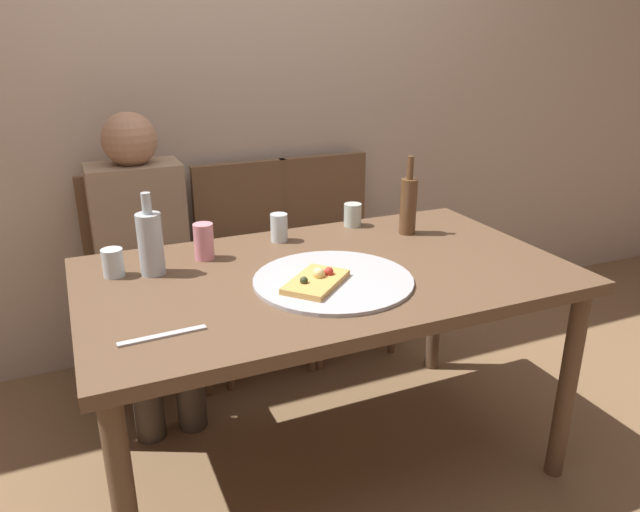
# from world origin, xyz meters

# --- Properties ---
(ground_plane) EXTENTS (8.00, 8.00, 0.00)m
(ground_plane) POSITION_xyz_m (0.00, 0.00, 0.00)
(ground_plane) COLOR brown
(back_wall) EXTENTS (6.00, 0.10, 2.60)m
(back_wall) POSITION_xyz_m (0.00, 1.09, 1.30)
(back_wall) COLOR #BCA893
(back_wall) RESTS_ON ground_plane
(dining_table) EXTENTS (1.53, 0.89, 0.74)m
(dining_table) POSITION_xyz_m (0.00, 0.00, 0.66)
(dining_table) COLOR brown
(dining_table) RESTS_ON ground_plane
(pizza_tray) EXTENTS (0.49, 0.49, 0.01)m
(pizza_tray) POSITION_xyz_m (-0.02, -0.10, 0.74)
(pizza_tray) COLOR #ADADB2
(pizza_tray) RESTS_ON dining_table
(pizza_slice_last) EXTENTS (0.25, 0.24, 0.05)m
(pizza_slice_last) POSITION_xyz_m (-0.09, -0.12, 0.76)
(pizza_slice_last) COLOR tan
(pizza_slice_last) RESTS_ON pizza_tray
(wine_bottle) EXTENTS (0.08, 0.08, 0.26)m
(wine_bottle) POSITION_xyz_m (-0.51, 0.19, 0.84)
(wine_bottle) COLOR #B2BCC1
(wine_bottle) RESTS_ON dining_table
(beer_bottle) EXTENTS (0.06, 0.06, 0.29)m
(beer_bottle) POSITION_xyz_m (0.43, 0.21, 0.85)
(beer_bottle) COLOR brown
(beer_bottle) RESTS_ON dining_table
(tumbler_near) EXTENTS (0.07, 0.07, 0.09)m
(tumbler_near) POSITION_xyz_m (-0.63, 0.22, 0.78)
(tumbler_near) COLOR silver
(tumbler_near) RESTS_ON dining_table
(tumbler_far) EXTENTS (0.07, 0.07, 0.09)m
(tumbler_far) POSITION_xyz_m (0.28, 0.38, 0.78)
(tumbler_far) COLOR #B7C6BC
(tumbler_far) RESTS_ON dining_table
(wine_glass) EXTENTS (0.06, 0.06, 0.10)m
(wine_glass) POSITION_xyz_m (-0.04, 0.32, 0.79)
(wine_glass) COLOR silver
(wine_glass) RESTS_ON dining_table
(soda_can) EXTENTS (0.07, 0.07, 0.12)m
(soda_can) POSITION_xyz_m (-0.33, 0.25, 0.80)
(soda_can) COLOR pink
(soda_can) RESTS_ON dining_table
(table_knife) EXTENTS (0.22, 0.03, 0.01)m
(table_knife) POSITION_xyz_m (-0.56, -0.24, 0.74)
(table_knife) COLOR #B7B7BC
(table_knife) RESTS_ON dining_table
(chair_left) EXTENTS (0.44, 0.44, 0.90)m
(chair_left) POSITION_xyz_m (-0.48, 0.84, 0.51)
(chair_left) COLOR brown
(chair_left) RESTS_ON ground_plane
(chair_middle) EXTENTS (0.44, 0.44, 0.90)m
(chair_middle) POSITION_xyz_m (-0.00, 0.84, 0.51)
(chair_middle) COLOR brown
(chair_middle) RESTS_ON ground_plane
(chair_right) EXTENTS (0.44, 0.44, 0.90)m
(chair_right) POSITION_xyz_m (0.41, 0.84, 0.51)
(chair_right) COLOR brown
(chair_right) RESTS_ON ground_plane
(guest_in_sweater) EXTENTS (0.36, 0.56, 1.17)m
(guest_in_sweater) POSITION_xyz_m (-0.48, 0.69, 0.64)
(guest_in_sweater) COLOR #937A60
(guest_in_sweater) RESTS_ON ground_plane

